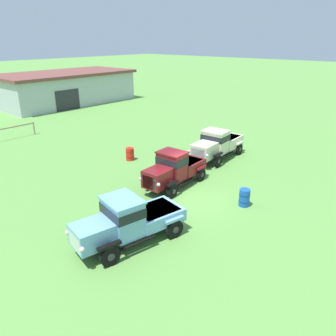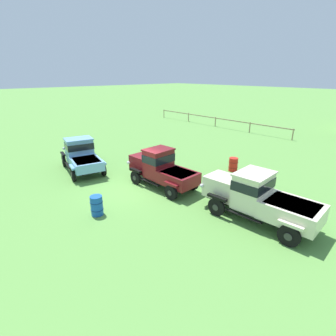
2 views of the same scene
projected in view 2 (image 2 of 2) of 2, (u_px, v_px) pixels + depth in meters
ground_plane at (133, 190)px, 14.83m from camera, size 240.00×240.00×0.00m
paddock_fence at (216, 119)px, 32.11m from camera, size 19.20×0.48×1.16m
vintage_truck_foreground_near at (81, 154)px, 17.57m from camera, size 5.20×2.87×2.15m
vintage_truck_second_in_line at (161, 168)px, 14.98m from camera, size 4.71×2.12×2.20m
vintage_truck_midrow_center at (257, 196)px, 11.48m from camera, size 5.31×2.36×2.17m
oil_drum_beside_row at (97, 205)px, 12.06m from camera, size 0.58×0.58×0.94m
oil_drum_near_fence at (233, 164)px, 17.54m from camera, size 0.61×0.61×0.91m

